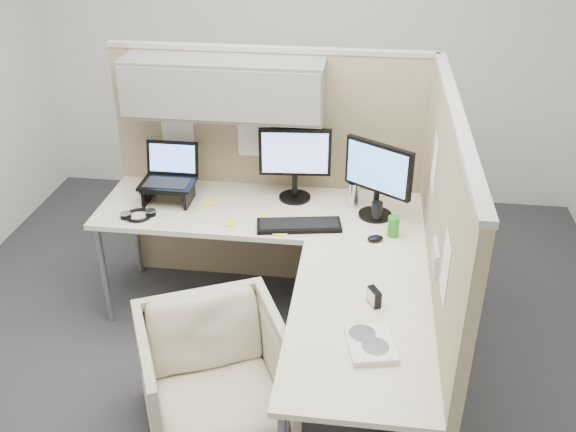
# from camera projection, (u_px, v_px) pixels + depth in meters

# --- Properties ---
(ground) EXTENTS (4.50, 4.50, 0.00)m
(ground) POSITION_uv_depth(u_px,v_px,m) (266.00, 360.00, 3.80)
(ground) COLOR #2E2E32
(ground) RESTS_ON ground
(partition_back) EXTENTS (2.00, 0.36, 1.63)m
(partition_back) POSITION_uv_depth(u_px,v_px,m) (250.00, 134.00, 4.01)
(partition_back) COLOR tan
(partition_back) RESTS_ON ground
(partition_right) EXTENTS (0.07, 2.03, 1.63)m
(partition_right) POSITION_uv_depth(u_px,v_px,m) (436.00, 262.00, 3.24)
(partition_right) COLOR tan
(partition_right) RESTS_ON ground
(desk) EXTENTS (2.00, 1.98, 0.73)m
(desk) POSITION_uv_depth(u_px,v_px,m) (289.00, 253.00, 3.56)
(desk) COLOR beige
(desk) RESTS_ON ground
(office_chair) EXTENTS (0.91, 0.89, 0.72)m
(office_chair) POSITION_uv_depth(u_px,v_px,m) (214.00, 372.00, 3.20)
(office_chair) COLOR beige
(office_chair) RESTS_ON ground
(monitor_left) EXTENTS (0.44, 0.20, 0.47)m
(monitor_left) POSITION_uv_depth(u_px,v_px,m) (295.00, 158.00, 3.91)
(monitor_left) COLOR black
(monitor_left) RESTS_ON desk
(monitor_right) EXTENTS (0.39, 0.27, 0.47)m
(monitor_right) POSITION_uv_depth(u_px,v_px,m) (378.00, 174.00, 3.71)
(monitor_right) COLOR black
(monitor_right) RESTS_ON desk
(laptop_station) EXTENTS (0.33, 0.28, 0.34)m
(laptop_station) POSITION_uv_depth(u_px,v_px,m) (169.00, 180.00, 3.97)
(laptop_station) COLOR black
(laptop_station) RESTS_ON desk
(keyboard) EXTENTS (0.51, 0.25, 0.02)m
(keyboard) POSITION_uv_depth(u_px,v_px,m) (299.00, 225.00, 3.72)
(keyboard) COLOR black
(keyboard) RESTS_ON desk
(mouse) EXTENTS (0.11, 0.09, 0.03)m
(mouse) POSITION_uv_depth(u_px,v_px,m) (375.00, 238.00, 3.58)
(mouse) COLOR black
(mouse) RESTS_ON desk
(travel_mug) EXTENTS (0.08, 0.08, 0.17)m
(travel_mug) POSITION_uv_depth(u_px,v_px,m) (353.00, 194.00, 3.91)
(travel_mug) COLOR silver
(travel_mug) RESTS_ON desk
(soda_can_green) EXTENTS (0.07, 0.07, 0.12)m
(soda_can_green) POSITION_uv_depth(u_px,v_px,m) (393.00, 226.00, 3.61)
(soda_can_green) COLOR #268C1E
(soda_can_green) RESTS_ON desk
(soda_can_silver) EXTENTS (0.07, 0.07, 0.12)m
(soda_can_silver) POSITION_uv_depth(u_px,v_px,m) (377.00, 211.00, 3.77)
(soda_can_silver) COLOR black
(soda_can_silver) RESTS_ON desk
(sticky_note_a) EXTENTS (0.08, 0.08, 0.01)m
(sticky_note_a) POSITION_uv_depth(u_px,v_px,m) (230.00, 223.00, 3.76)
(sticky_note_a) COLOR yellow
(sticky_note_a) RESTS_ON desk
(sticky_note_c) EXTENTS (0.09, 0.09, 0.01)m
(sticky_note_c) POSITION_uv_depth(u_px,v_px,m) (210.00, 203.00, 3.98)
(sticky_note_c) COLOR yellow
(sticky_note_c) RESTS_ON desk
(sticky_note_d) EXTENTS (0.08, 0.08, 0.01)m
(sticky_note_d) POSITION_uv_depth(u_px,v_px,m) (264.00, 215.00, 3.85)
(sticky_note_d) COLOR yellow
(sticky_note_d) RESTS_ON desk
(sticky_note_b) EXTENTS (0.09, 0.09, 0.01)m
(sticky_note_b) POSITION_uv_depth(u_px,v_px,m) (281.00, 233.00, 3.66)
(sticky_note_b) COLOR yellow
(sticky_note_b) RESTS_ON desk
(headphones) EXTENTS (0.21, 0.21, 0.03)m
(headphones) POSITION_uv_depth(u_px,v_px,m) (138.00, 215.00, 3.83)
(headphones) COLOR black
(headphones) RESTS_ON desk
(paper_stack) EXTENTS (0.25, 0.29, 0.03)m
(paper_stack) POSITION_uv_depth(u_px,v_px,m) (371.00, 344.00, 2.80)
(paper_stack) COLOR white
(paper_stack) RESTS_ON desk
(desk_clock) EXTENTS (0.07, 0.09, 0.09)m
(desk_clock) POSITION_uv_depth(u_px,v_px,m) (374.00, 297.00, 3.05)
(desk_clock) COLOR black
(desk_clock) RESTS_ON desk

